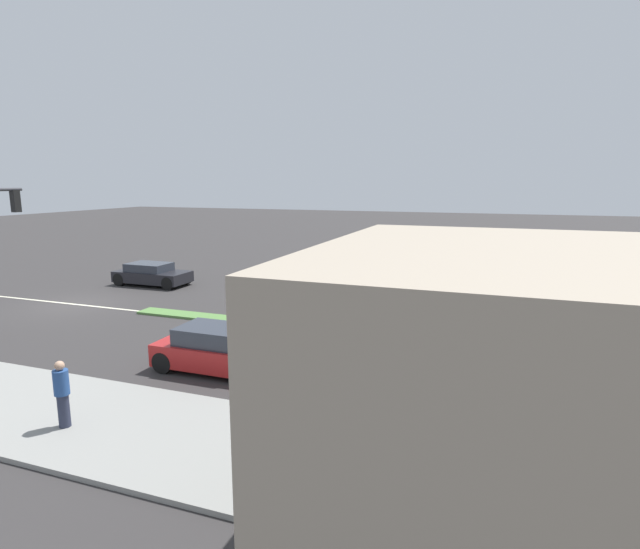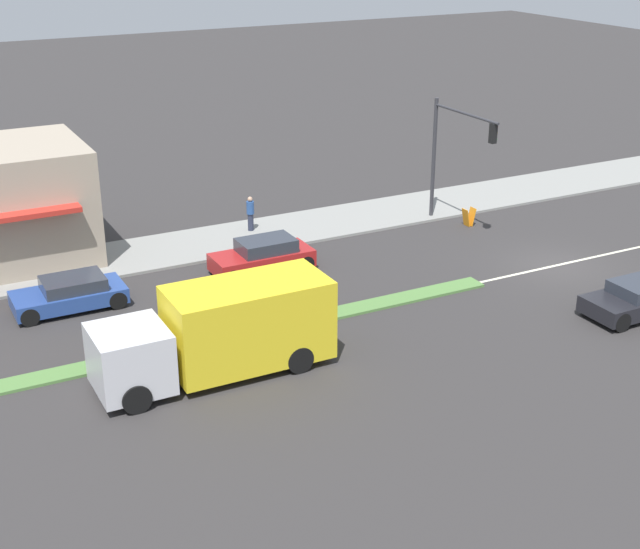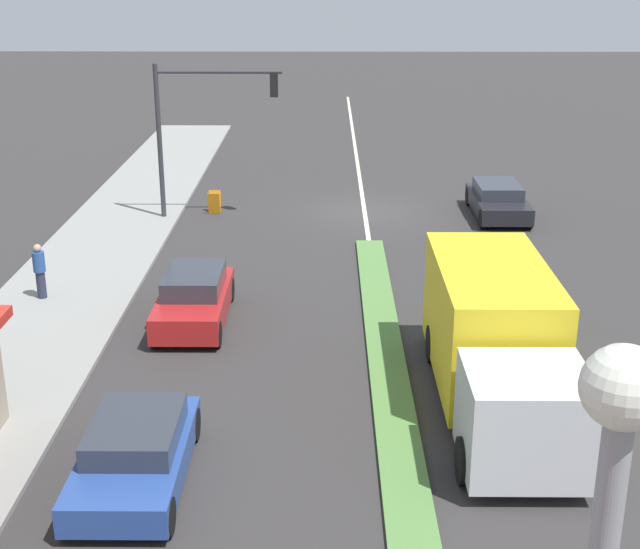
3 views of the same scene
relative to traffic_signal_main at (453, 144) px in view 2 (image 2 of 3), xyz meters
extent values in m
plane|color=#333030|center=(-6.12, 16.92, -3.90)|extent=(160.00, 160.00, 0.00)
cube|color=gray|center=(2.88, 17.42, -3.84)|extent=(4.00, 73.00, 0.12)
cube|color=beige|center=(-6.12, -1.08, -3.90)|extent=(0.16, 60.00, 0.01)
cylinder|color=#333338|center=(1.43, 0.01, -0.98)|extent=(0.18, 0.18, 5.60)
cylinder|color=#333338|center=(-0.82, 0.01, 1.52)|extent=(4.50, 0.12, 0.12)
cube|color=black|center=(-2.77, 0.01, 1.07)|extent=(0.28, 0.24, 0.84)
sphere|color=red|center=(-2.77, -0.12, 1.34)|extent=(0.18, 0.18, 0.18)
sphere|color=gold|center=(-2.77, -0.12, 1.07)|extent=(0.18, 0.18, 0.18)
sphere|color=green|center=(-2.77, -0.12, 0.80)|extent=(0.18, 0.18, 0.18)
cylinder|color=#282D42|center=(3.42, 8.49, -3.39)|extent=(0.26, 0.26, 0.79)
cylinder|color=#284C8C|center=(3.42, 8.49, -2.70)|extent=(0.34, 0.34, 0.58)
sphere|color=tan|center=(3.42, 8.49, -2.30)|extent=(0.22, 0.22, 0.22)
cube|color=orange|center=(-0.37, -1.02, -3.47)|extent=(0.45, 0.21, 0.84)
cube|color=orange|center=(-0.37, -0.70, -3.47)|extent=(0.45, 0.21, 0.84)
cube|color=silver|center=(-8.32, 17.47, -2.68)|extent=(2.28, 2.20, 1.90)
cube|color=yellow|center=(-8.32, 13.62, -2.33)|extent=(2.40, 5.10, 2.60)
cylinder|color=black|center=(-9.40, 17.67, -3.45)|extent=(0.28, 0.90, 0.90)
cylinder|color=black|center=(-7.24, 17.67, -3.45)|extent=(0.28, 0.90, 0.90)
cylinder|color=black|center=(-9.40, 12.37, -3.45)|extent=(0.28, 0.90, 0.90)
cylinder|color=black|center=(-7.24, 12.37, -3.45)|extent=(0.28, 0.90, 0.90)
cube|color=#AD1E1E|center=(-1.12, 9.96, -3.38)|extent=(1.75, 4.08, 0.68)
cube|color=#2D333D|center=(-1.12, 9.76, -2.78)|extent=(1.48, 2.25, 0.52)
cylinder|color=black|center=(-1.90, 11.57, -3.57)|extent=(0.22, 0.66, 0.66)
cylinder|color=black|center=(-0.35, 11.57, -3.57)|extent=(0.22, 0.66, 0.66)
cylinder|color=black|center=(-1.90, 8.35, -3.57)|extent=(0.22, 0.66, 0.66)
cylinder|color=black|center=(-0.35, 8.35, -3.57)|extent=(0.22, 0.66, 0.66)
cube|color=#284793|center=(-1.12, 17.72, -3.44)|extent=(1.88, 4.03, 0.56)
cube|color=#2D333D|center=(-1.12, 17.52, -2.93)|extent=(1.60, 2.22, 0.45)
cylinder|color=black|center=(-1.96, 19.30, -3.56)|extent=(0.22, 0.67, 0.67)
cylinder|color=black|center=(-0.28, 19.30, -3.56)|extent=(0.22, 0.67, 0.67)
cylinder|color=black|center=(-1.96, 16.14, -3.56)|extent=(0.22, 0.67, 0.67)
cylinder|color=black|center=(-0.28, 16.14, -3.56)|extent=(0.22, 0.67, 0.67)
cube|color=black|center=(-11.12, -0.49, -3.41)|extent=(1.86, 4.16, 0.60)
cylinder|color=black|center=(-11.95, 1.13, -3.54)|extent=(0.22, 0.71, 0.71)
cylinder|color=black|center=(-10.30, 1.13, -3.54)|extent=(0.22, 0.71, 0.71)
camera|label=1|loc=(11.49, 17.70, 1.79)|focal=28.00mm
camera|label=2|loc=(-31.90, 23.36, 9.76)|focal=50.00mm
camera|label=3|loc=(-4.66, 32.05, 5.34)|focal=50.00mm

